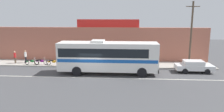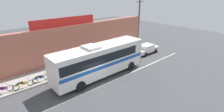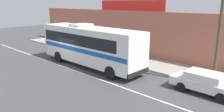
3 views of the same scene
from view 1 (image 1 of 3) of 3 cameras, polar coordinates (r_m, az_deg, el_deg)
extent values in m
plane|color=#444447|center=(23.36, -5.63, -5.27)|extent=(70.00, 70.00, 0.00)
cube|color=#A8A399|center=(28.30, -3.89, -2.14)|extent=(30.00, 3.60, 0.14)
cube|color=#B26651|center=(29.96, -3.40, 3.15)|extent=(30.00, 0.70, 4.80)
cube|color=red|center=(29.56, -1.13, 8.81)|extent=(8.66, 0.12, 1.10)
cube|color=silver|center=(22.60, -5.97, -5.84)|extent=(30.00, 0.14, 0.01)
cube|color=white|center=(23.60, -1.12, -0.06)|extent=(11.00, 2.51, 3.10)
cube|color=black|center=(23.54, -2.19, 1.27)|extent=(9.68, 2.53, 0.96)
cube|color=#1956B2|center=(23.67, -1.12, -0.77)|extent=(10.78, 2.53, 0.36)
cube|color=black|center=(23.68, 12.18, 0.83)|extent=(0.04, 2.26, 1.40)
cube|color=black|center=(24.06, 11.98, -3.43)|extent=(0.12, 2.51, 0.36)
cube|color=silver|center=(23.45, -3.82, 3.98)|extent=(1.40, 1.76, 0.24)
cylinder|color=black|center=(25.03, 7.70, -2.95)|extent=(1.04, 0.32, 1.04)
cylinder|color=black|center=(22.79, 8.07, -4.39)|extent=(1.04, 0.32, 1.04)
cylinder|color=black|center=(25.55, -8.28, -2.68)|extent=(1.04, 0.32, 1.04)
cylinder|color=black|center=(23.35, -9.48, -4.05)|extent=(1.04, 0.32, 1.04)
cube|color=silver|center=(26.18, 21.26, -2.80)|extent=(4.21, 1.76, 0.56)
cube|color=silver|center=(26.04, 21.14, -1.69)|extent=(2.19, 1.58, 0.48)
cube|color=black|center=(26.30, 22.83, -1.77)|extent=(0.21, 1.48, 0.34)
cylinder|color=black|center=(27.40, 23.15, -2.98)|extent=(0.62, 0.20, 0.62)
cylinder|color=black|center=(25.89, 24.33, -3.88)|extent=(0.62, 0.20, 0.62)
cylinder|color=black|center=(26.69, 18.20, -2.99)|extent=(0.62, 0.20, 0.62)
cylinder|color=black|center=(25.14, 19.11, -3.92)|extent=(0.62, 0.20, 0.62)
cylinder|color=brown|center=(27.24, 20.56, 5.28)|extent=(0.22, 0.22, 7.96)
cylinder|color=brown|center=(27.14, 21.06, 12.39)|extent=(1.60, 0.10, 0.10)
torus|color=black|center=(27.65, -10.81, -1.84)|extent=(0.62, 0.06, 0.62)
torus|color=black|center=(27.98, -13.21, -1.78)|extent=(0.62, 0.06, 0.62)
cylinder|color=silver|center=(27.60, -11.00, -1.23)|extent=(0.34, 0.04, 0.65)
cylinder|color=silver|center=(27.56, -11.22, -0.57)|extent=(0.03, 0.56, 0.03)
ellipsoid|color=#1E51B2|center=(27.75, -11.91, -1.45)|extent=(0.56, 0.22, 0.34)
cube|color=black|center=(27.80, -12.48, -1.20)|extent=(0.52, 0.20, 0.10)
ellipsoid|color=#1E51B2|center=(27.93, -13.11, -1.50)|extent=(0.36, 0.14, 0.16)
torus|color=black|center=(27.97, -14.23, -1.83)|extent=(0.62, 0.06, 0.62)
torus|color=black|center=(28.42, -16.80, -1.77)|extent=(0.62, 0.06, 0.62)
cylinder|color=silver|center=(27.93, -14.41, -1.23)|extent=(0.34, 0.04, 0.65)
cylinder|color=silver|center=(27.90, -14.64, -0.58)|extent=(0.03, 0.56, 0.03)
ellipsoid|color=orange|center=(28.13, -15.41, -1.44)|extent=(0.56, 0.22, 0.34)
cube|color=black|center=(28.21, -16.02, -1.19)|extent=(0.52, 0.20, 0.10)
ellipsoid|color=orange|center=(28.37, -16.70, -1.49)|extent=(0.36, 0.14, 0.16)
torus|color=black|center=(29.06, -19.75, -1.67)|extent=(0.62, 0.06, 0.62)
torus|color=black|center=(29.59, -22.00, -1.61)|extent=(0.62, 0.06, 0.62)
cylinder|color=silver|center=(29.03, -19.93, -1.09)|extent=(0.34, 0.04, 0.65)
cylinder|color=silver|center=(29.00, -20.16, -0.47)|extent=(0.03, 0.56, 0.03)
ellipsoid|color=#237F38|center=(29.25, -20.80, -1.30)|extent=(0.56, 0.22, 0.34)
cube|color=black|center=(29.35, -21.33, -1.06)|extent=(0.52, 0.20, 0.10)
ellipsoid|color=#237F38|center=(29.53, -21.92, -1.35)|extent=(0.36, 0.14, 0.16)
torus|color=black|center=(28.78, -17.43, -1.64)|extent=(0.62, 0.06, 0.62)
torus|color=black|center=(29.23, -19.63, -1.59)|extent=(0.62, 0.06, 0.62)
cylinder|color=silver|center=(28.74, -17.62, -1.06)|extent=(0.34, 0.04, 0.65)
cylinder|color=silver|center=(28.71, -17.84, -0.43)|extent=(0.03, 0.56, 0.03)
ellipsoid|color=#991E8C|center=(28.94, -18.45, -1.27)|extent=(0.56, 0.22, 0.34)
cube|color=black|center=(29.02, -18.97, -1.03)|extent=(0.52, 0.20, 0.10)
ellipsoid|color=#991E8C|center=(29.18, -19.54, -1.32)|extent=(0.36, 0.14, 0.16)
cylinder|color=black|center=(30.90, -22.17, -0.90)|extent=(0.13, 0.13, 0.83)
cylinder|color=black|center=(30.75, -22.32, -0.97)|extent=(0.13, 0.13, 0.83)
cylinder|color=white|center=(30.69, -22.35, 0.39)|extent=(0.30, 0.30, 0.62)
sphere|color=tan|center=(30.61, -22.41, 1.22)|extent=(0.22, 0.22, 0.22)
cylinder|color=white|center=(30.86, -22.19, 0.51)|extent=(0.08, 0.08, 0.57)
cylinder|color=white|center=(30.51, -22.52, 0.37)|extent=(0.08, 0.08, 0.57)
cylinder|color=brown|center=(31.13, -24.58, -1.04)|extent=(0.13, 0.13, 0.80)
cylinder|color=brown|center=(30.97, -24.73, -1.11)|extent=(0.13, 0.13, 0.80)
cylinder|color=red|center=(30.92, -24.76, 0.19)|extent=(0.30, 0.30, 0.60)
sphere|color=tan|center=(30.85, -24.83, 0.99)|extent=(0.22, 0.22, 0.22)
cylinder|color=red|center=(31.09, -24.59, 0.32)|extent=(0.08, 0.08, 0.55)
cylinder|color=red|center=(30.74, -24.94, 0.17)|extent=(0.08, 0.08, 0.55)
camera|label=2|loc=(15.76, -51.16, 16.10)|focal=27.29mm
camera|label=3|loc=(16.40, 52.32, 3.65)|focal=34.03mm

